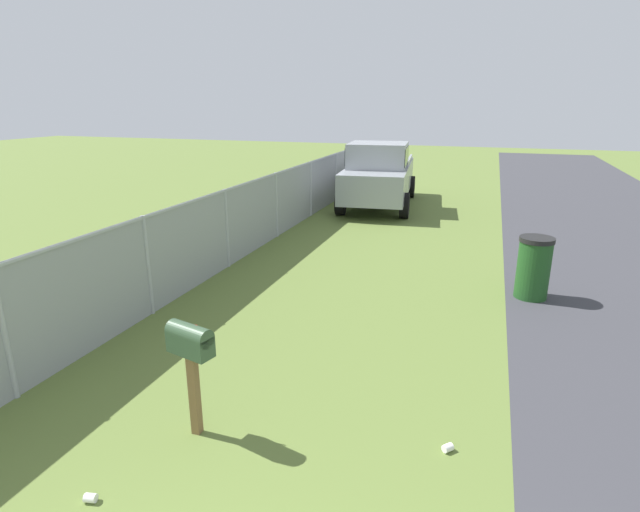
{
  "coord_description": "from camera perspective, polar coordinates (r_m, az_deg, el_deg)",
  "views": [
    {
      "loc": [
        -0.4,
        -1.27,
        3.33
      ],
      "look_at": [
        5.98,
        0.88,
        1.24
      ],
      "focal_mm": 28.18,
      "sensor_mm": 36.0,
      "label": 1
    }
  ],
  "objects": [
    {
      "name": "fence_section",
      "position": [
        11.6,
        -7.52,
        4.9
      ],
      "size": [
        18.08,
        0.07,
        1.63
      ],
      "color": "#9EA3A8",
      "rests_on": "ground"
    },
    {
      "name": "trash_bin",
      "position": [
        9.49,
        23.08,
        -1.22
      ],
      "size": [
        0.58,
        0.58,
        1.1
      ],
      "color": "#1E4C1E",
      "rests_on": "ground"
    },
    {
      "name": "pickup_truck",
      "position": [
        16.56,
        6.7,
        9.37
      ],
      "size": [
        5.44,
        2.59,
        2.09
      ],
      "rotation": [
        0.0,
        0.0,
        3.24
      ],
      "color": "#93999E",
      "rests_on": "ground"
    },
    {
      "name": "litter_cup_far_scatter",
      "position": [
        5.47,
        14.3,
        -20.35
      ],
      "size": [
        0.13,
        0.13,
        0.08
      ],
      "primitive_type": "cylinder",
      "rotation": [
        0.0,
        1.57,
        2.4
      ],
      "color": "white",
      "rests_on": "ground"
    },
    {
      "name": "mailbox",
      "position": [
        5.22,
        -14.49,
        -10.04
      ],
      "size": [
        0.32,
        0.53,
        1.24
      ],
      "rotation": [
        0.0,
        0.0,
        -0.25
      ],
      "color": "brown",
      "rests_on": "ground"
    },
    {
      "name": "litter_cup_midfield_a",
      "position": [
        5.22,
        -24.61,
        -23.7
      ],
      "size": [
        0.1,
        0.11,
        0.08
      ],
      "primitive_type": "cylinder",
      "rotation": [
        0.0,
        1.57,
        4.92
      ],
      "color": "white",
      "rests_on": "ground"
    }
  ]
}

